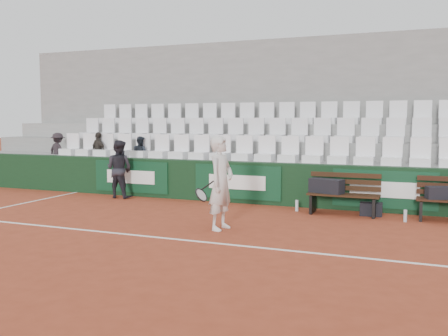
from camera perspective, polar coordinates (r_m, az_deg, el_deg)
ground at (r=8.64m, az=-6.25°, el=-8.04°), size 80.00×80.00×0.00m
court_baseline at (r=8.64m, az=-6.25°, el=-8.02°), size 18.00×0.06×0.01m
back_barrier at (r=12.14m, az=2.97°, el=-1.68°), size 18.00×0.34×1.00m
grandstand_tier_front at (r=12.75m, az=3.61°, el=-1.33°), size 18.00×0.95×1.00m
grandstand_tier_mid at (r=13.63m, az=4.88°, el=0.05°), size 18.00×0.95×1.45m
grandstand_tier_back at (r=14.52m, az=5.99°, el=1.27°), size 18.00×0.95×1.90m
grandstand_rear_wall at (r=15.08m, az=6.70°, el=6.17°), size 18.00×0.30×4.40m
seat_row_front at (r=12.52m, az=3.38°, el=2.28°), size 11.90×0.44×0.63m
seat_row_mid at (r=13.40m, az=4.69°, el=4.41°), size 11.90×0.44×0.63m
seat_row_back at (r=14.31m, az=5.85°, el=6.28°), size 11.90×0.44×0.63m
bench_left at (r=10.96m, az=13.45°, el=-4.06°), size 1.50×0.56×0.45m
sports_bag_left at (r=10.97m, az=11.64°, el=-2.01°), size 0.77×0.50×0.31m
sports_bag_right at (r=10.84m, az=23.48°, el=-2.61°), size 0.59×0.41×0.25m
sports_bag_ground at (r=11.03m, az=16.47°, el=-4.54°), size 0.47×0.30×0.28m
water_bottle_near at (r=11.21m, az=8.32°, el=-4.28°), size 0.07×0.07×0.25m
water_bottle_far at (r=10.58m, az=20.01°, el=-5.16°), size 0.07×0.07×0.24m
tennis_player at (r=9.17m, az=-0.36°, el=-1.73°), size 0.74×0.68×1.73m
ball_kid at (r=13.20m, az=-11.90°, el=-0.12°), size 0.73×0.57×1.50m
spectator_a at (r=15.64m, az=-18.48°, el=3.50°), size 0.78×0.55×1.09m
spectator_b at (r=14.74m, az=-14.17°, el=3.57°), size 0.71×0.50×1.12m
spectator_c at (r=13.96m, az=-9.55°, el=3.35°), size 0.59×0.52×1.02m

